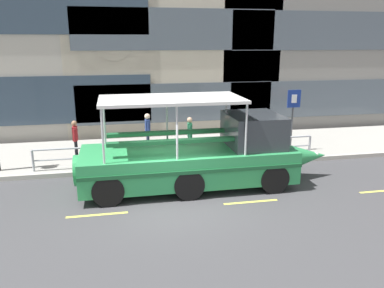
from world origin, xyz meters
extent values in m
plane|color=#3D3D3F|center=(0.00, 0.00, 0.00)|extent=(120.00, 120.00, 0.00)
cube|color=#99968E|center=(0.00, 5.60, 0.09)|extent=(32.00, 4.80, 0.18)
cube|color=#B2ADA3|center=(0.00, 3.11, 0.09)|extent=(32.00, 0.18, 0.18)
cube|color=#DBD64C|center=(-2.40, -0.52, 0.00)|extent=(1.80, 0.12, 0.01)
cube|color=#DBD64C|center=(2.40, -0.52, 0.00)|extent=(1.80, 0.12, 0.01)
cube|color=#DBD64C|center=(7.20, -0.52, 0.00)|extent=(1.80, 0.12, 0.01)
cube|color=#2D3D4C|center=(-6.15, 8.37, 2.15)|extent=(12.49, 0.06, 2.36)
cube|color=#2D3D4C|center=(-6.15, 8.37, 6.45)|extent=(12.49, 0.06, 2.36)
cube|color=#4C5660|center=(1.47, 8.37, 1.84)|extent=(10.32, 0.06, 2.03)
cube|color=#4C5660|center=(1.47, 8.37, 5.52)|extent=(10.32, 0.06, 2.03)
cube|color=#4C5660|center=(9.15, 8.37, 1.83)|extent=(9.59, 0.06, 2.01)
cube|color=#4C5660|center=(9.15, 8.37, 5.49)|extent=(9.59, 0.06, 2.01)
cylinder|color=#9EA0A8|center=(0.80, 3.45, 1.01)|extent=(11.37, 0.07, 0.07)
cylinder|color=#9EA0A8|center=(0.80, 3.45, 0.59)|extent=(11.37, 0.06, 0.06)
cylinder|color=#9EA0A8|center=(-4.88, 3.45, 0.59)|extent=(0.09, 0.09, 0.83)
cylinder|color=#9EA0A8|center=(-2.98, 3.45, 0.59)|extent=(0.09, 0.09, 0.83)
cylinder|color=#9EA0A8|center=(-1.09, 3.45, 0.59)|extent=(0.09, 0.09, 0.83)
cylinder|color=#9EA0A8|center=(0.80, 3.45, 0.59)|extent=(0.09, 0.09, 0.83)
cylinder|color=#9EA0A8|center=(2.70, 3.45, 0.59)|extent=(0.09, 0.09, 0.83)
cylinder|color=#9EA0A8|center=(4.59, 3.45, 0.59)|extent=(0.09, 0.09, 0.83)
cylinder|color=#9EA0A8|center=(6.49, 3.45, 0.59)|extent=(0.09, 0.09, 0.83)
cylinder|color=#4C4F54|center=(5.88, 4.06, 1.55)|extent=(0.08, 0.08, 2.74)
cube|color=navy|center=(5.88, 4.01, 2.57)|extent=(0.60, 0.04, 0.76)
cube|color=white|center=(5.88, 3.99, 2.57)|extent=(0.24, 0.01, 0.36)
cube|color=#2D9351|center=(0.68, 1.28, 0.83)|extent=(7.30, 2.61, 1.10)
cone|color=#2D9351|center=(5.15, 1.28, 0.83)|extent=(1.64, 1.05, 1.05)
cylinder|color=#2D9351|center=(-2.97, 1.28, 0.83)|extent=(0.37, 1.05, 1.05)
cube|color=#19512C|center=(0.68, -0.04, 0.96)|extent=(7.30, 0.04, 0.12)
sphere|color=white|center=(5.56, 1.28, 0.88)|extent=(0.22, 0.22, 0.22)
cube|color=#33383D|center=(3.05, 1.28, 1.94)|extent=(1.83, 2.19, 1.12)
cube|color=silver|center=(0.13, 1.28, 3.12)|extent=(4.75, 2.40, 0.10)
cylinder|color=#B2B2B7|center=(2.38, 2.43, 2.22)|extent=(0.07, 0.07, 1.69)
cylinder|color=#B2B2B7|center=(2.38, 0.13, 2.22)|extent=(0.07, 0.07, 1.69)
cylinder|color=#B2B2B7|center=(0.13, 2.43, 2.22)|extent=(0.07, 0.07, 1.69)
cylinder|color=#B2B2B7|center=(0.13, 0.13, 2.22)|extent=(0.07, 0.07, 1.69)
cylinder|color=#B2B2B7|center=(-2.12, 2.43, 2.22)|extent=(0.07, 0.07, 1.69)
cylinder|color=#B2B2B7|center=(-2.12, 0.13, 2.22)|extent=(0.07, 0.07, 1.69)
cube|color=#19512C|center=(0.13, 1.91, 1.83)|extent=(4.37, 0.28, 0.12)
cube|color=#19512C|center=(0.13, 0.65, 1.83)|extent=(4.37, 0.28, 0.12)
cylinder|color=black|center=(3.42, 2.48, 0.50)|extent=(1.00, 0.28, 1.00)
cylinder|color=black|center=(3.42, 0.08, 0.50)|extent=(1.00, 0.28, 1.00)
cylinder|color=black|center=(0.50, 2.48, 0.50)|extent=(1.00, 0.28, 1.00)
cylinder|color=black|center=(0.50, 0.08, 0.50)|extent=(1.00, 0.28, 1.00)
cylinder|color=black|center=(-2.06, 2.48, 0.50)|extent=(1.00, 0.28, 1.00)
cylinder|color=black|center=(-2.06, 0.08, 0.50)|extent=(1.00, 0.28, 1.00)
cylinder|color=#47423D|center=(3.91, 4.21, 0.56)|extent=(0.10, 0.10, 0.76)
cylinder|color=#47423D|center=(4.06, 4.24, 0.56)|extent=(0.10, 0.10, 0.76)
cube|color=#B7B2A8|center=(3.98, 4.22, 1.21)|extent=(0.31, 0.22, 0.54)
cylinder|color=#B7B2A8|center=(3.80, 4.19, 1.18)|extent=(0.07, 0.07, 0.48)
cylinder|color=#B7B2A8|center=(4.17, 4.26, 1.18)|extent=(0.07, 0.07, 0.48)
sphere|color=beige|center=(3.98, 4.22, 1.60)|extent=(0.21, 0.21, 0.21)
cylinder|color=#47423D|center=(1.34, 4.35, 0.60)|extent=(0.11, 0.11, 0.84)
cylinder|color=#47423D|center=(1.33, 4.19, 0.60)|extent=(0.11, 0.11, 0.84)
cube|color=#236B47|center=(1.34, 4.27, 1.32)|extent=(0.22, 0.33, 0.60)
cylinder|color=#236B47|center=(1.36, 4.48, 1.29)|extent=(0.07, 0.07, 0.54)
cylinder|color=#236B47|center=(1.31, 4.06, 1.29)|extent=(0.07, 0.07, 0.54)
sphere|color=tan|center=(1.34, 4.27, 1.76)|extent=(0.23, 0.23, 0.23)
cylinder|color=#1E2338|center=(-0.38, 4.91, 0.62)|extent=(0.11, 0.11, 0.89)
cylinder|color=#1E2338|center=(-0.39, 5.09, 0.62)|extent=(0.11, 0.11, 0.89)
cube|color=navy|center=(-0.39, 5.00, 1.38)|extent=(0.21, 0.34, 0.63)
cylinder|color=navy|center=(-0.38, 4.78, 1.35)|extent=(0.08, 0.08, 0.56)
cylinder|color=navy|center=(-0.40, 5.22, 1.35)|extent=(0.08, 0.08, 0.56)
sphere|color=beige|center=(-0.39, 5.00, 1.84)|extent=(0.24, 0.24, 0.24)
cylinder|color=black|center=(-3.39, 4.74, 0.59)|extent=(0.10, 0.10, 0.83)
cylinder|color=black|center=(-3.40, 4.57, 0.59)|extent=(0.10, 0.10, 0.83)
cube|color=maroon|center=(-3.40, 4.66, 1.30)|extent=(0.20, 0.32, 0.59)
cylinder|color=maroon|center=(-3.38, 4.86, 1.27)|extent=(0.07, 0.07, 0.53)
cylinder|color=maroon|center=(-3.41, 4.45, 1.27)|extent=(0.07, 0.07, 0.53)
sphere|color=#936B4C|center=(-3.40, 4.66, 1.73)|extent=(0.23, 0.23, 0.23)
camera|label=1|loc=(-1.69, -11.34, 5.04)|focal=36.00mm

